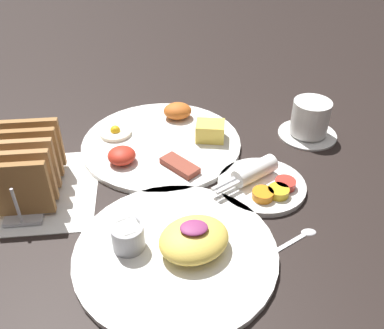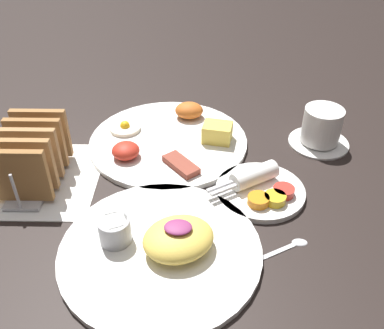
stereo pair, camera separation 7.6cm
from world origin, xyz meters
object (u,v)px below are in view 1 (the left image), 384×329
at_px(plate_condiments, 262,183).
at_px(plate_foreground, 177,248).
at_px(plate_breakfast, 163,141).
at_px(toast_rack, 27,167).
at_px(coffee_cup, 310,120).

bearing_deg(plate_condiments, plate_foreground, -139.22).
bearing_deg(plate_condiments, plate_breakfast, 136.71).
bearing_deg(plate_foreground, toast_rack, 144.43).
bearing_deg(coffee_cup, plate_foreground, -134.92).
bearing_deg(toast_rack, plate_foreground, -35.57).
relative_size(plate_breakfast, plate_condiments, 1.85).
bearing_deg(plate_foreground, coffee_cup, 45.08).
distance_m(toast_rack, coffee_cup, 0.55).
xyz_separation_m(plate_condiments, toast_rack, (-0.40, 0.03, 0.04)).
xyz_separation_m(plate_breakfast, coffee_cup, (0.30, 0.00, 0.03)).
height_order(plate_condiments, toast_rack, toast_rack).
distance_m(plate_breakfast, plate_condiments, 0.23).
distance_m(plate_foreground, coffee_cup, 0.42).
distance_m(plate_condiments, plate_foreground, 0.21).
bearing_deg(plate_breakfast, toast_rack, -152.34).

